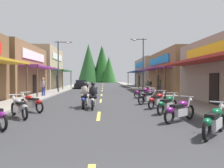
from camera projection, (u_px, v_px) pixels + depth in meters
name	position (u px, v px, depth m)	size (l,w,h in m)	color
ground	(102.00, 90.00, 31.10)	(9.35, 89.67, 0.10)	#38383A
sidewalk_left	(61.00, 90.00, 30.87)	(2.58, 89.67, 0.12)	#9E9991
sidewalk_right	(143.00, 89.00, 31.32)	(2.58, 89.67, 0.12)	gray
centerline_dashes	(102.00, 89.00, 34.80)	(0.16, 65.03, 0.01)	#E0C64C
storefront_left_far	(38.00, 68.00, 34.18)	(8.08, 9.11, 6.49)	tan
storefront_right_middle	(182.00, 72.00, 27.71)	(8.07, 13.29, 5.09)	olive
storefront_right_far	(156.00, 73.00, 42.38)	(8.49, 12.90, 5.46)	gray
streetlamp_left	(61.00, 59.00, 24.90)	(2.02, 0.30, 6.03)	#474C51
streetlamp_right	(141.00, 58.00, 26.21)	(2.02, 0.30, 6.58)	#474C51
motorcycle_parked_right_0	(214.00, 121.00, 6.65)	(1.54, 1.63, 1.04)	black
motorcycle_parked_right_1	(180.00, 110.00, 8.80)	(1.75, 1.39, 1.04)	black
motorcycle_parked_right_2	(167.00, 104.00, 10.82)	(1.53, 1.64, 1.04)	black
motorcycle_parked_right_3	(158.00, 100.00, 12.69)	(1.54, 1.63, 1.04)	black
motorcycle_parked_right_4	(148.00, 97.00, 14.68)	(1.69, 1.47, 1.04)	black
motorcycle_parked_right_5	(149.00, 95.00, 16.59)	(1.38, 1.76, 1.04)	black
motorcycle_parked_right_6	(143.00, 93.00, 18.81)	(1.87, 1.21, 1.04)	black
motorcycle_parked_left_2	(19.00, 107.00, 9.69)	(1.43, 1.72, 1.04)	black
motorcycle_parked_left_3	(31.00, 103.00, 11.39)	(1.74, 1.41, 1.04)	black
rider_cruising_lead	(93.00, 97.00, 12.54)	(0.60, 2.14, 1.57)	black
rider_cruising_trailing	(85.00, 97.00, 12.95)	(0.60, 2.14, 1.57)	black
pedestrian_by_shop	(43.00, 86.00, 19.91)	(0.57, 0.26, 1.80)	#333F8C
pedestrian_browsing	(150.00, 85.00, 25.21)	(0.57, 0.28, 1.60)	maroon
pedestrian_waiting	(160.00, 84.00, 23.29)	(0.40, 0.52, 1.80)	#333F8C
pedestrian_strolling	(148.00, 86.00, 24.70)	(0.49, 0.41, 1.54)	maroon
parked_car_curbside	(81.00, 84.00, 35.38)	(2.10, 4.32, 1.40)	black
treeline_backdrop	(98.00, 64.00, 77.32)	(13.67, 11.11, 13.76)	#1F5923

